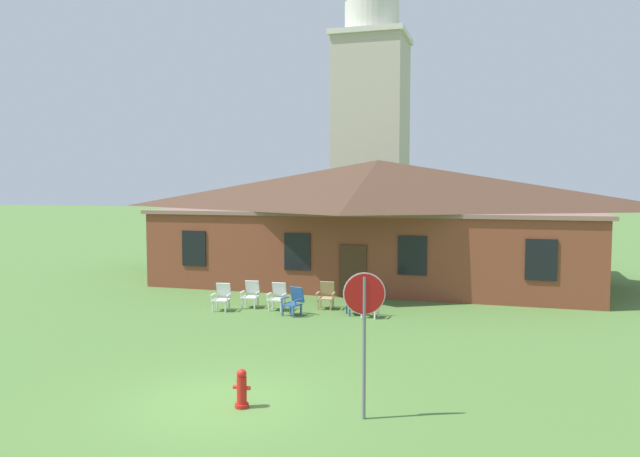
% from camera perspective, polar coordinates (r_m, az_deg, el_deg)
% --- Properties ---
extents(ground_plane, '(200.00, 200.00, 0.00)m').
position_cam_1_polar(ground_plane, '(13.10, -9.54, -15.82)').
color(ground_plane, '#517A38').
extents(brick_building, '(19.30, 10.40, 5.62)m').
position_cam_1_polar(brick_building, '(28.66, 5.46, 0.92)').
color(brick_building, brown).
rests_on(brick_building, ground).
extents(dome_tower, '(5.18, 5.18, 20.69)m').
position_cam_1_polar(dome_tower, '(43.83, 4.85, 10.74)').
color(dome_tower, '#BCB29E').
rests_on(dome_tower, ground).
extents(stop_sign, '(0.77, 0.29, 2.82)m').
position_cam_1_polar(stop_sign, '(11.55, 4.18, -8.11)').
color(stop_sign, slate).
rests_on(stop_sign, ground).
extents(lawn_chair_by_porch, '(0.69, 0.73, 0.96)m').
position_cam_1_polar(lawn_chair_by_porch, '(21.95, -9.20, -6.32)').
color(lawn_chair_by_porch, silver).
rests_on(lawn_chair_by_porch, ground).
extents(lawn_chair_near_door, '(0.68, 0.72, 0.96)m').
position_cam_1_polar(lawn_chair_near_door, '(22.35, -6.50, -6.10)').
color(lawn_chair_near_door, silver).
rests_on(lawn_chair_near_door, ground).
extents(lawn_chair_left_end, '(0.65, 0.68, 0.96)m').
position_cam_1_polar(lawn_chair_left_end, '(21.84, -3.99, -6.33)').
color(lawn_chair_left_end, silver).
rests_on(lawn_chair_left_end, ground).
extents(lawn_chair_middle, '(0.75, 0.80, 0.96)m').
position_cam_1_polar(lawn_chair_middle, '(20.91, -2.47, -6.79)').
color(lawn_chair_middle, '#2D5693').
rests_on(lawn_chair_middle, ground).
extents(lawn_chair_right_end, '(0.67, 0.70, 0.96)m').
position_cam_1_polar(lawn_chair_right_end, '(22.00, 0.60, -6.24)').
color(lawn_chair_right_end, tan).
rests_on(lawn_chair_right_end, ground).
extents(lawn_chair_far_side, '(0.82, 0.85, 0.96)m').
position_cam_1_polar(lawn_chair_far_side, '(21.08, 3.20, -6.71)').
color(lawn_chair_far_side, '#2D5693').
rests_on(lawn_chair_far_side, ground).
extents(lawn_chair_under_eave, '(0.69, 0.72, 0.96)m').
position_cam_1_polar(lawn_chair_under_eave, '(20.69, 4.85, -6.92)').
color(lawn_chair_under_eave, white).
rests_on(lawn_chair_under_eave, ground).
extents(fire_hydrant, '(0.36, 0.28, 0.79)m').
position_cam_1_polar(fire_hydrant, '(12.63, -7.38, -14.76)').
color(fire_hydrant, red).
rests_on(fire_hydrant, ground).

